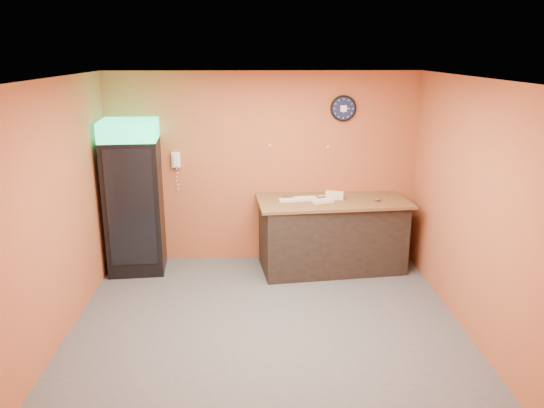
{
  "coord_description": "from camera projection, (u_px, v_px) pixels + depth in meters",
  "views": [
    {
      "loc": [
        -0.14,
        -5.62,
        3.08
      ],
      "look_at": [
        0.08,
        0.6,
        1.26
      ],
      "focal_mm": 35.0,
      "sensor_mm": 36.0,
      "label": 1
    }
  ],
  "objects": [
    {
      "name": "left_wall",
      "position": [
        61.0,
        209.0,
        5.78
      ],
      "size": [
        0.02,
        4.0,
        2.8
      ],
      "primitive_type": "cube",
      "color": "#AC4D30",
      "rests_on": "floor"
    },
    {
      "name": "floor",
      "position": [
        267.0,
        321.0,
        6.25
      ],
      "size": [
        4.5,
        4.5,
        0.0
      ],
      "primitive_type": "plane",
      "color": "#47474C",
      "rests_on": "ground"
    },
    {
      "name": "kitchen_tool",
      "position": [
        327.0,
        195.0,
        7.64
      ],
      "size": [
        0.05,
        0.05,
        0.05
      ],
      "primitive_type": "cylinder",
      "color": "silver",
      "rests_on": "butcher_paper"
    },
    {
      "name": "ceiling",
      "position": [
        266.0,
        78.0,
        5.47
      ],
      "size": [
        4.5,
        4.0,
        0.02
      ],
      "primitive_type": "cube",
      "color": "white",
      "rests_on": "back_wall"
    },
    {
      "name": "wall_phone",
      "position": [
        176.0,
        160.0,
        7.64
      ],
      "size": [
        0.12,
        0.11,
        0.22
      ],
      "color": "white",
      "rests_on": "back_wall"
    },
    {
      "name": "right_wall",
      "position": [
        467.0,
        205.0,
        5.94
      ],
      "size": [
        0.02,
        4.0,
        2.8
      ],
      "primitive_type": "cube",
      "color": "#AC4D30",
      "rests_on": "floor"
    },
    {
      "name": "wrapped_sandwich_left",
      "position": [
        288.0,
        200.0,
        7.4
      ],
      "size": [
        0.26,
        0.12,
        0.04
      ],
      "primitive_type": "cube",
      "rotation": [
        0.0,
        0.0,
        0.09
      ],
      "color": "silver",
      "rests_on": "butcher_paper"
    },
    {
      "name": "sub_roll_stack",
      "position": [
        335.0,
        195.0,
        7.51
      ],
      "size": [
        0.27,
        0.16,
        0.11
      ],
      "rotation": [
        0.0,
        0.0,
        -0.31
      ],
      "color": "beige",
      "rests_on": "butcher_paper"
    },
    {
      "name": "prep_counter",
      "position": [
        332.0,
        236.0,
        7.64
      ],
      "size": [
        2.09,
        1.13,
        1.0
      ],
      "primitive_type": "cube",
      "rotation": [
        0.0,
        0.0,
        0.12
      ],
      "color": "black",
      "rests_on": "floor"
    },
    {
      "name": "back_wall",
      "position": [
        263.0,
        169.0,
        7.78
      ],
      "size": [
        4.5,
        0.02,
        2.8
      ],
      "primitive_type": "cube",
      "color": "#AC4D30",
      "rests_on": "floor"
    },
    {
      "name": "butcher_paper",
      "position": [
        333.0,
        201.0,
        7.49
      ],
      "size": [
        2.2,
        1.17,
        0.04
      ],
      "primitive_type": "cube",
      "rotation": [
        0.0,
        0.0,
        0.09
      ],
      "color": "brown",
      "rests_on": "prep_counter"
    },
    {
      "name": "beverage_cooler",
      "position": [
        133.0,
        199.0,
        7.43
      ],
      "size": [
        0.82,
        0.83,
        2.17
      ],
      "rotation": [
        0.0,
        0.0,
        0.09
      ],
      "color": "black",
      "rests_on": "floor"
    },
    {
      "name": "wrapped_sandwich_mid",
      "position": [
        323.0,
        201.0,
        7.35
      ],
      "size": [
        0.31,
        0.2,
        0.04
      ],
      "primitive_type": "cube",
      "rotation": [
        0.0,
        0.0,
        0.33
      ],
      "color": "silver",
      "rests_on": "butcher_paper"
    },
    {
      "name": "wrapped_sandwich_right",
      "position": [
        305.0,
        199.0,
        7.46
      ],
      "size": [
        0.32,
        0.15,
        0.04
      ],
      "primitive_type": "cube",
      "rotation": [
        0.0,
        0.0,
        0.11
      ],
      "color": "silver",
      "rests_on": "butcher_paper"
    },
    {
      "name": "wall_clock",
      "position": [
        343.0,
        108.0,
        7.55
      ],
      "size": [
        0.37,
        0.06,
        0.37
      ],
      "color": "black",
      "rests_on": "back_wall"
    }
  ]
}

